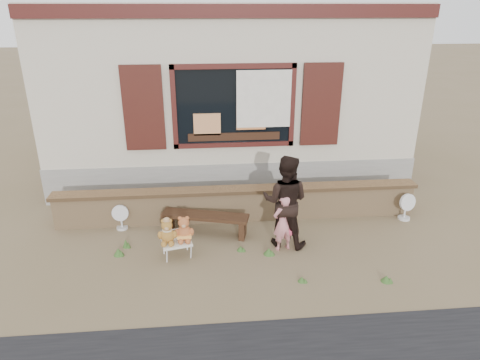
{
  "coord_description": "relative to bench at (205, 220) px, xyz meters",
  "views": [
    {
      "loc": [
        -0.66,
        -6.57,
        3.96
      ],
      "look_at": [
        0.0,
        0.6,
        1.0
      ],
      "focal_mm": 32.0,
      "sensor_mm": 36.0,
      "label": 1
    }
  ],
  "objects": [
    {
      "name": "folding_chair",
      "position": [
        -0.49,
        -0.7,
        -0.03
      ],
      "size": [
        0.56,
        0.52,
        0.29
      ],
      "rotation": [
        0.0,
        0.0,
        0.23
      ],
      "color": "silver",
      "rests_on": "ground"
    },
    {
      "name": "grass_tufts",
      "position": [
        0.41,
        -0.92,
        -0.24
      ],
      "size": [
        4.41,
        1.54,
        0.15
      ],
      "color": "#345823",
      "rests_on": "ground"
    },
    {
      "name": "fan_right",
      "position": [
        3.94,
        0.24,
        -0.02
      ],
      "size": [
        0.36,
        0.23,
        0.56
      ],
      "rotation": [
        0.0,
        0.0,
        0.24
      ],
      "color": "silver",
      "rests_on": "ground"
    },
    {
      "name": "adult",
      "position": [
        1.38,
        -0.46,
        0.53
      ],
      "size": [
        0.98,
        0.88,
        1.66
      ],
      "primitive_type": "imported",
      "rotation": [
        0.0,
        0.0,
        2.77
      ],
      "color": "black",
      "rests_on": "ground"
    },
    {
      "name": "ground",
      "position": [
        0.66,
        -0.44,
        -0.3
      ],
      "size": [
        80.0,
        80.0,
        0.0
      ],
      "primitive_type": "plane",
      "color": "brown",
      "rests_on": "ground"
    },
    {
      "name": "fan_left",
      "position": [
        -1.58,
        0.36,
        -0.05
      ],
      "size": [
        0.31,
        0.21,
        0.5
      ],
      "rotation": [
        0.0,
        0.0,
        -0.01
      ],
      "color": "silver",
      "rests_on": "ground"
    },
    {
      "name": "shopfront",
      "position": [
        0.66,
        4.05,
        1.7
      ],
      "size": [
        8.04,
        5.13,
        4.0
      ],
      "color": "#B0A58E",
      "rests_on": "ground"
    },
    {
      "name": "teddy_bear_left",
      "position": [
        -0.63,
        -0.74,
        0.21
      ],
      "size": [
        0.38,
        0.35,
        0.44
      ],
      "primitive_type": null,
      "rotation": [
        0.0,
        0.0,
        0.23
      ],
      "color": "brown",
      "rests_on": "folding_chair"
    },
    {
      "name": "brick_wall",
      "position": [
        0.66,
        0.56,
        0.04
      ],
      "size": [
        7.1,
        0.36,
        0.67
      ],
      "color": "tan",
      "rests_on": "ground"
    },
    {
      "name": "teddy_bear_right",
      "position": [
        -0.36,
        -0.67,
        0.22
      ],
      "size": [
        0.38,
        0.35,
        0.45
      ],
      "primitive_type": null,
      "rotation": [
        0.0,
        0.0,
        0.23
      ],
      "color": "#975029",
      "rests_on": "folding_chair"
    },
    {
      "name": "bench",
      "position": [
        0.0,
        0.0,
        0.0
      ],
      "size": [
        1.63,
        0.74,
        0.41
      ],
      "rotation": [
        0.0,
        0.0,
        -0.27
      ],
      "color": "black",
      "rests_on": "ground"
    },
    {
      "name": "child",
      "position": [
        1.32,
        -0.65,
        0.22
      ],
      "size": [
        0.43,
        0.34,
        1.03
      ],
      "primitive_type": "imported",
      "rotation": [
        0.0,
        0.0,
        3.41
      ],
      "color": "pink",
      "rests_on": "ground"
    }
  ]
}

